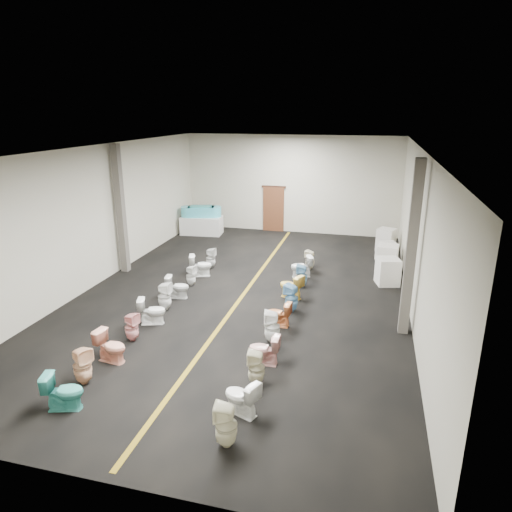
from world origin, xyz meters
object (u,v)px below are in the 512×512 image
object	(u,v)px
appliance_crate_c	(386,252)
toilet_left_5	(165,296)
toilet_right_5	(278,314)
toilet_right_6	(291,298)
toilet_left_2	(111,346)
toilet_right_1	(241,397)
toilet_right_4	(272,327)
appliance_crate_d	(386,240)
toilet_right_3	(264,350)
appliance_crate_a	(388,271)
toilet_right_0	(226,425)
display_table	(202,225)
toilet_right_9	(301,267)
toilet_right_10	(310,260)
toilet_left_9	(211,258)
toilet_left_8	(201,265)
toilet_right_8	(302,276)
toilet_left_6	(177,287)
toilet_left_7	(191,276)
toilet_left_3	(132,327)
toilet_left_4	(152,311)
toilet_left_0	(64,391)
toilet_right_2	(256,368)
toilet_right_7	(291,286)
toilet_left_1	(82,365)
bathtub	(201,212)
appliance_crate_b	(387,258)

from	to	relation	value
appliance_crate_c	toilet_left_5	bearing A→B (deg)	-135.56
toilet_right_5	toilet_right_6	size ratio (longest dim) A/B	0.83
toilet_left_2	toilet_right_1	world-z (taller)	toilet_left_2
toilet_right_4	toilet_right_1	bearing A→B (deg)	-9.47
appliance_crate_d	toilet_right_3	xyz separation A→B (m)	(-2.81, -9.87, -0.10)
appliance_crate_a	toilet_right_0	distance (m)	9.15
display_table	toilet_right_0	world-z (taller)	toilet_right_0
toilet_right_5	toilet_right_9	distance (m)	3.92
toilet_right_10	toilet_right_9	bearing A→B (deg)	8.34
display_table	toilet_left_9	xyz separation A→B (m)	(2.06, -4.47, -0.04)
toilet_left_8	toilet_right_8	size ratio (longest dim) A/B	0.99
toilet_right_5	toilet_right_6	bearing A→B (deg)	174.20
toilet_left_2	toilet_right_3	bearing A→B (deg)	-69.77
toilet_left_6	toilet_left_7	xyz separation A→B (m)	(0.01, 1.06, -0.01)
toilet_left_5	display_table	bearing A→B (deg)	12.61
toilet_left_3	toilet_left_4	world-z (taller)	toilet_left_3
toilet_left_5	toilet_left_9	size ratio (longest dim) A/B	1.11
toilet_right_3	toilet_right_9	size ratio (longest dim) A/B	0.96
display_table	toilet_right_9	bearing A→B (deg)	-40.07
toilet_left_0	toilet_right_8	bearing A→B (deg)	-40.67
toilet_right_2	toilet_left_4	bearing A→B (deg)	-127.87
toilet_right_6	toilet_right_9	world-z (taller)	toilet_right_6
toilet_right_3	toilet_right_7	size ratio (longest dim) A/B	0.93
toilet_right_2	toilet_right_4	distance (m)	1.88
toilet_right_9	toilet_right_4	bearing A→B (deg)	-23.10
display_table	toilet_right_5	xyz separation A→B (m)	(5.43, -8.49, -0.07)
toilet_left_0	appliance_crate_a	bearing A→B (deg)	-51.90
appliance_crate_c	toilet_right_5	distance (m)	7.00
toilet_left_1	toilet_right_6	xyz separation A→B (m)	(3.63, 4.68, -0.01)
toilet_left_7	bathtub	bearing A→B (deg)	29.20
toilet_right_9	toilet_left_0	bearing A→B (deg)	-44.69
appliance_crate_c	toilet_left_4	bearing A→B (deg)	-131.37
toilet_right_1	display_table	bearing A→B (deg)	-133.56
toilet_left_1	toilet_right_2	size ratio (longest dim) A/B	1.08
bathtub	toilet_left_3	bearing A→B (deg)	-93.66
toilet_left_4	toilet_right_4	xyz separation A→B (m)	(3.38, -0.22, 0.05)
appliance_crate_b	toilet_left_7	world-z (taller)	appliance_crate_b
appliance_crate_a	toilet_left_2	bearing A→B (deg)	-133.10
toilet_left_6	toilet_right_8	xyz separation A→B (m)	(3.59, 1.82, 0.03)
toilet_right_4	toilet_right_9	bearing A→B (deg)	169.94
toilet_right_1	toilet_right_10	bearing A→B (deg)	-158.29
toilet_right_10	toilet_right_7	bearing A→B (deg)	15.82
appliance_crate_a	toilet_left_5	size ratio (longest dim) A/B	1.06
toilet_left_1	toilet_right_8	world-z (taller)	toilet_left_1
toilet_left_7	toilet_right_2	xyz separation A→B (m)	(3.51, -5.00, 0.05)
display_table	toilet_left_2	size ratio (longest dim) A/B	2.48
toilet_right_5	appliance_crate_a	bearing A→B (deg)	147.97
toilet_left_2	toilet_left_9	distance (m)	6.76
toilet_left_0	toilet_right_5	bearing A→B (deg)	-51.80
toilet_left_6	toilet_right_9	size ratio (longest dim) A/B	0.95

